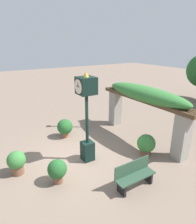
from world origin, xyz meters
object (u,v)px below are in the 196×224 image
(pedestal_clock, at_px, (87,112))
(potted_plant_far_left, at_px, (65,127))
(potted_plant_near_right, at_px, (57,170))
(potted_plant_far_right, at_px, (17,162))
(lamp_post, at_px, (87,95))
(potted_plant_near_left, at_px, (146,144))
(park_bench, at_px, (134,175))

(pedestal_clock, xyz_separation_m, potted_plant_far_left, (-2.39, 0.06, -1.51))
(pedestal_clock, xyz_separation_m, potted_plant_near_right, (0.69, -1.55, -1.56))
(potted_plant_far_right, bearing_deg, lamp_post, 119.08)
(potted_plant_near_right, distance_m, potted_plant_far_left, 3.47)
(potted_plant_near_left, relative_size, potted_plant_far_right, 1.02)
(potted_plant_near_right, xyz_separation_m, lamp_post, (-3.55, 3.13, 1.41))
(potted_plant_far_right, bearing_deg, pedestal_clock, 78.28)
(potted_plant_far_left, xyz_separation_m, lamp_post, (-0.48, 1.52, 1.36))
(lamp_post, bearing_deg, pedestal_clock, -28.92)
(potted_plant_near_left, relative_size, lamp_post, 0.32)
(potted_plant_near_left, xyz_separation_m, potted_plant_far_right, (-1.51, -4.88, 0.01))
(park_bench, distance_m, lamp_post, 5.41)
(potted_plant_near_left, bearing_deg, pedestal_clock, -113.03)
(pedestal_clock, height_order, potted_plant_near_left, pedestal_clock)
(potted_plant_far_right, height_order, lamp_post, lamp_post)
(potted_plant_far_left, xyz_separation_m, park_bench, (4.61, 0.44, -0.10))
(potted_plant_far_right, bearing_deg, park_bench, 48.29)
(potted_plant_near_right, distance_m, lamp_post, 4.94)
(potted_plant_near_left, height_order, potted_plant_far_left, potted_plant_far_left)
(potted_plant_near_right, relative_size, park_bench, 0.60)
(potted_plant_near_left, distance_m, potted_plant_near_right, 3.84)
(potted_plant_far_left, bearing_deg, pedestal_clock, -1.43)
(potted_plant_near_right, distance_m, park_bench, 2.56)
(potted_plant_near_right, bearing_deg, potted_plant_far_right, -139.33)
(pedestal_clock, distance_m, potted_plant_far_right, 3.08)
(pedestal_clock, bearing_deg, potted_plant_far_right, -101.72)
(potted_plant_far_right, bearing_deg, potted_plant_near_right, 40.67)
(park_bench, xyz_separation_m, lamp_post, (-5.09, 1.08, 1.46))
(potted_plant_far_right, relative_size, lamp_post, 0.31)
(pedestal_clock, xyz_separation_m, park_bench, (2.22, 0.50, -1.62))
(pedestal_clock, distance_m, potted_plant_near_right, 2.30)
(potted_plant_far_left, distance_m, park_bench, 4.64)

